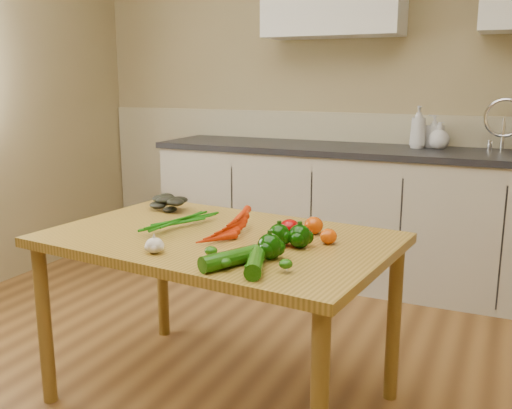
{
  "coord_description": "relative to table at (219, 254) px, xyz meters",
  "views": [
    {
      "loc": [
        1.05,
        -1.44,
        1.33
      ],
      "look_at": [
        0.06,
        0.74,
        0.8
      ],
      "focal_mm": 40.0,
      "sensor_mm": 36.0,
      "label": 1
    }
  ],
  "objects": [
    {
      "name": "soap_bottle_c",
      "position": [
        0.61,
        1.82,
        0.34
      ],
      "size": [
        0.18,
        0.18,
        0.17
      ],
      "primitive_type": "imported",
      "rotation": [
        0.0,
        0.0,
        2.42
      ],
      "color": "silver",
      "rests_on": "counter_run"
    },
    {
      "name": "counter_run",
      "position": [
        0.2,
        1.7,
        -0.18
      ],
      "size": [
        2.84,
        0.64,
        1.14
      ],
      "color": "#B1A994",
      "rests_on": "ground"
    },
    {
      "name": "tomato_a",
      "position": [
        0.27,
        0.09,
        0.12
      ],
      "size": [
        0.08,
        0.08,
        0.07
      ],
      "primitive_type": "ellipsoid",
      "color": "#990203",
      "rests_on": "table"
    },
    {
      "name": "tomato_c",
      "position": [
        0.43,
        0.06,
        0.11
      ],
      "size": [
        0.06,
        0.06,
        0.06
      ],
      "primitive_type": "ellipsoid",
      "color": "#C74304",
      "rests_on": "table"
    },
    {
      "name": "pepper_c",
      "position": [
        0.3,
        -0.19,
        0.12
      ],
      "size": [
        0.09,
        0.09,
        0.09
      ],
      "primitive_type": "sphere",
      "color": "#093202",
      "rests_on": "table"
    },
    {
      "name": "zucchini_b",
      "position": [
        0.22,
        -0.33,
        0.11
      ],
      "size": [
        0.15,
        0.23,
        0.06
      ],
      "primitive_type": "cylinder",
      "rotation": [
        1.57,
        0.0,
        -0.46
      ],
      "color": "#144807",
      "rests_on": "table"
    },
    {
      "name": "pepper_b",
      "position": [
        0.35,
        -0.02,
        0.12
      ],
      "size": [
        0.09,
        0.09,
        0.09
      ],
      "primitive_type": "sphere",
      "color": "#093202",
      "rests_on": "table"
    },
    {
      "name": "zucchini_a",
      "position": [
        0.31,
        -0.34,
        0.11
      ],
      "size": [
        0.12,
        0.21,
        0.06
      ],
      "primitive_type": "cylinder",
      "rotation": [
        1.57,
        0.0,
        0.34
      ],
      "color": "#144807",
      "rests_on": "table"
    },
    {
      "name": "leafy_greens",
      "position": [
        -0.43,
        0.27,
        0.13
      ],
      "size": [
        0.19,
        0.17,
        0.1
      ],
      "primitive_type": null,
      "color": "black",
      "rests_on": "table"
    },
    {
      "name": "garlic_bulb",
      "position": [
        -0.1,
        -0.3,
        0.11
      ],
      "size": [
        0.07,
        0.07,
        0.06
      ],
      "primitive_type": "ellipsoid",
      "color": "beige",
      "rests_on": "table"
    },
    {
      "name": "room",
      "position": [
        -0.01,
        -0.32,
        0.61
      ],
      "size": [
        4.04,
        5.04,
        2.64
      ],
      "color": "brown",
      "rests_on": "ground"
    },
    {
      "name": "carrot_bunch",
      "position": [
        -0.03,
        0.02,
        0.11
      ],
      "size": [
        0.27,
        0.22,
        0.07
      ],
      "primitive_type": null,
      "rotation": [
        0.0,
        0.0,
        -0.1
      ],
      "color": "red",
      "rests_on": "table"
    },
    {
      "name": "pepper_a",
      "position": [
        0.27,
        -0.04,
        0.12
      ],
      "size": [
        0.08,
        0.08,
        0.08
      ],
      "primitive_type": "sphere",
      "color": "#093202",
      "rests_on": "table"
    },
    {
      "name": "soap_bottle_a",
      "position": [
        0.48,
        1.79,
        0.39
      ],
      "size": [
        0.13,
        0.13,
        0.27
      ],
      "primitive_type": "imported",
      "rotation": [
        0.0,
        0.0,
        0.35
      ],
      "color": "silver",
      "rests_on": "counter_run"
    },
    {
      "name": "soap_bottle_b",
      "position": [
        0.57,
        1.87,
        0.36
      ],
      "size": [
        0.13,
        0.13,
        0.21
      ],
      "primitive_type": "imported",
      "rotation": [
        0.0,
        0.0,
        4.23
      ],
      "color": "silver",
      "rests_on": "counter_run"
    },
    {
      "name": "tomato_b",
      "position": [
        0.34,
        0.18,
        0.12
      ],
      "size": [
        0.08,
        0.08,
        0.07
      ],
      "primitive_type": "ellipsoid",
      "color": "#C74304",
      "rests_on": "table"
    },
    {
      "name": "table",
      "position": [
        0.0,
        0.0,
        0.0
      ],
      "size": [
        1.43,
        1.0,
        0.72
      ],
      "rotation": [
        0.0,
        0.0,
        -0.1
      ],
      "color": "#A98131",
      "rests_on": "ground"
    }
  ]
}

